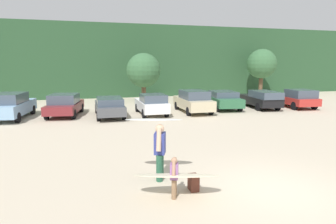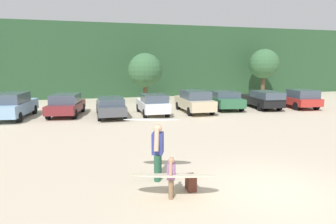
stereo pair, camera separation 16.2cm
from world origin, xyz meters
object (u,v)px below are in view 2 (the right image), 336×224
parked_car_white (153,104)px  parked_car_sky_blue (13,105)px  parked_car_forest_green (224,99)px  surfboard_white (152,120)px  parked_car_dark_gray (110,106)px  parked_car_champagne (194,101)px  surfboard_cream (173,176)px  parked_car_black (262,99)px  person_adult (158,149)px  person_child (171,175)px  backpack_dropped (191,183)px  parked_car_red (298,98)px  parked_car_maroon (66,104)px

parked_car_white → parked_car_sky_blue: bearing=84.0°
parked_car_forest_green → surfboard_white: bearing=153.7°
parked_car_dark_gray → parked_car_white: size_ratio=1.18×
parked_car_champagne → surfboard_cream: (-5.27, -12.90, -0.22)m
parked_car_black → person_adult: person_adult is taller
person_child → backpack_dropped: 0.82m
parked_car_champagne → person_child: bearing=158.4°
surfboard_white → surfboard_cream: bearing=116.2°
parked_car_white → parked_car_red: bearing=-89.6°
parked_car_white → parked_car_black: parked_car_white is taller
parked_car_dark_gray → backpack_dropped: 12.47m
parked_car_black → parked_car_champagne: bearing=100.3°
parked_car_champagne → parked_car_red: 8.86m
parked_car_white → parked_car_black: (9.09, 0.61, 0.01)m
parked_car_dark_gray → parked_car_forest_green: (8.95, 1.19, 0.03)m
parked_car_dark_gray → parked_car_black: 12.02m
parked_car_maroon → person_adult: size_ratio=2.55×
person_adult → surfboard_cream: bearing=116.1°
backpack_dropped → parked_car_forest_green: bearing=61.0°
surfboard_cream → backpack_dropped: (0.60, 0.32, -0.40)m
person_adult → person_child: (0.07, -1.30, -0.35)m
parked_car_white → person_adult: size_ratio=2.29×
backpack_dropped → parked_car_dark_gray: bearing=96.6°
parked_car_red → parked_car_white: bearing=95.9°
person_adult → parked_car_dark_gray: bearing=-65.4°
parked_car_dark_gray → parked_car_red: parked_car_red is taller
parked_car_maroon → person_adult: (3.63, -12.54, 0.20)m
parked_car_dark_gray → person_child: (0.77, -12.67, -0.10)m
parked_car_sky_blue → parked_car_black: parked_car_sky_blue is taller
parked_car_champagne → surfboard_cream: 13.94m
parked_car_black → surfboard_white: (-11.45, -11.82, 1.08)m
parked_car_white → parked_car_black: 9.11m
parked_car_red → surfboard_white: 18.37m
parked_car_black → surfboard_cream: 17.37m
parked_car_dark_gray → person_adult: (0.70, -11.38, 0.26)m
person_adult → backpack_dropped: bearing=146.6°
parked_car_dark_gray → parked_car_forest_green: bearing=-82.6°
parked_car_maroon → parked_car_forest_green: parked_car_maroon is taller
parked_car_maroon → person_adult: bearing=-155.0°
parked_car_red → backpack_dropped: size_ratio=9.74×
parked_car_white → person_adult: (-2.21, -11.36, 0.21)m
parked_car_red → person_child: 19.10m
parked_car_white → surfboard_white: 11.51m
parked_car_dark_gray → parked_car_maroon: bearing=68.2°
surfboard_cream → parked_car_sky_blue: bearing=-46.6°
parked_car_sky_blue → parked_car_champagne: 12.27m
parked_car_champagne → parked_car_red: bearing=-89.7°
surfboard_cream → person_adult: bearing=-68.8°
parked_car_champagne → parked_car_red: parked_car_champagne is taller
parked_car_dark_gray → parked_car_forest_green: parked_car_forest_green is taller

